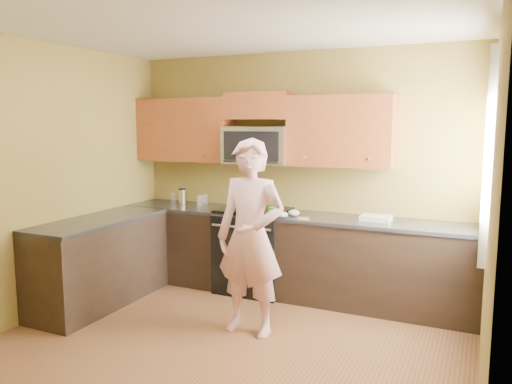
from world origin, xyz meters
The scene contains 26 objects.
floor centered at (0.00, 0.00, 0.00)m, with size 4.00×4.00×0.00m, color brown.
ceiling centered at (0.00, 0.00, 2.70)m, with size 4.00×4.00×0.00m, color white.
wall_back centered at (0.00, 2.00, 1.35)m, with size 4.00×4.00×0.00m, color olive.
wall_left centered at (-2.00, 0.00, 1.35)m, with size 4.00×4.00×0.00m, color olive.
wall_right centered at (2.00, 0.00, 1.35)m, with size 4.00×4.00×0.00m, color olive.
cabinet_back_run centered at (0.00, 1.70, 0.44)m, with size 4.00×0.60×0.88m, color black.
cabinet_left_run centered at (-1.70, 0.60, 0.44)m, with size 0.60×1.60×0.88m, color black.
countertop_back centered at (0.00, 1.69, 0.90)m, with size 4.00×0.62×0.04m, color black.
countertop_left centered at (-1.69, 0.60, 0.90)m, with size 0.62×1.60×0.04m, color black.
stove centered at (-0.40, 1.68, 0.47)m, with size 0.76×0.65×0.95m, color black, non-canonical shape.
microwave centered at (-0.40, 1.80, 1.45)m, with size 0.76×0.40×0.42m, color silver, non-canonical shape.
upper_cab_left centered at (-1.39, 1.83, 1.45)m, with size 1.22×0.33×0.75m, color brown, non-canonical shape.
upper_cab_right centered at (0.54, 1.83, 1.45)m, with size 1.12×0.33×0.75m, color brown, non-canonical shape.
upper_cab_over_mw centered at (-0.40, 1.83, 2.10)m, with size 0.76×0.33×0.30m, color brown.
window centered at (1.98, 1.20, 1.65)m, with size 0.06×1.06×1.66m, color white, non-canonical shape.
woman centered at (0.06, 0.61, 0.89)m, with size 0.65×0.43×1.78m, color pink.
frying_pan centered at (-0.31, 1.42, 0.95)m, with size 0.25×0.44×0.06m, color black, non-canonical shape.
butter_tub centered at (-0.14, 1.64, 0.92)m, with size 0.13×0.13×0.09m, color yellow, non-canonical shape.
toast_slice centered at (0.27, 1.47, 0.93)m, with size 0.11×0.11×0.01m, color #B27F47.
napkin_a centered at (0.03, 1.47, 0.95)m, with size 0.11×0.12×0.06m, color silver.
napkin_b centered at (0.11, 1.61, 0.95)m, with size 0.12×0.13×0.07m, color silver.
dish_towel centered at (0.96, 1.72, 0.95)m, with size 0.30×0.24×0.05m, color white.
travel_mug centered at (-1.46, 1.85, 0.92)m, with size 0.09×0.09×0.18m, color silver, non-canonical shape.
glass_a centered at (-1.60, 1.86, 0.98)m, with size 0.07×0.07×0.12m, color silver.
glass_b centered at (-1.16, 1.78, 0.98)m, with size 0.07×0.07×0.12m, color silver.
glass_c centered at (-1.16, 1.88, 0.98)m, with size 0.07×0.07×0.12m, color silver.
Camera 1 is at (1.96, -3.41, 1.92)m, focal length 35.34 mm.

